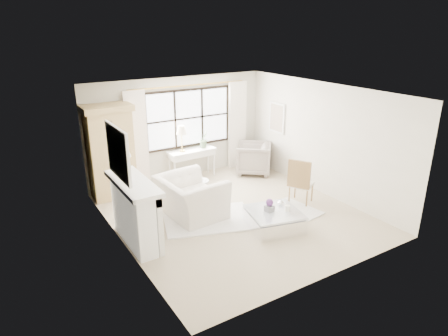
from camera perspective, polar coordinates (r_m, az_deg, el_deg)
The scene contains 32 objects.
floor at distance 8.88m, azimuth 1.57°, elevation -6.60°, with size 5.50×5.50×0.00m, color #C6B393.
ceiling at distance 8.05m, azimuth 1.75°, elevation 10.87°, with size 5.50×5.50×0.00m, color white.
wall_back at distance 10.68m, azimuth -6.52°, elevation 5.62°, with size 5.00×5.00×0.00m, color beige.
wall_front at distance 6.41m, azimuth 15.33°, elevation -4.91°, with size 5.00×5.00×0.00m, color silver.
wall_left at distance 7.37m, azimuth -14.82°, elevation -1.55°, with size 5.50×5.50×0.00m, color beige.
wall_right at distance 9.91m, azimuth 13.86°, elevation 4.04°, with size 5.50×5.50×0.00m, color silver.
window_pane at distance 10.73m, azimuth -5.07°, elevation 7.12°, with size 2.40×0.02×1.50m, color white.
window_frame at distance 10.72m, azimuth -5.04°, elevation 7.11°, with size 2.50×0.04×1.50m, color black, non-canonical shape.
curtain_rod at distance 10.52m, azimuth -5.06°, elevation 11.68°, with size 0.04×0.04×3.30m, color #BD9241.
curtain_left at distance 10.18m, azimuth -12.36°, elevation 3.91°, with size 0.55×0.10×2.47m, color silver.
curtain_right at distance 11.48m, azimuth 1.89°, elevation 6.16°, with size 0.55×0.10×2.47m, color white.
fireplace at distance 7.71m, azimuth -12.76°, elevation -6.10°, with size 0.58×1.66×1.26m.
mirror_frame at distance 7.22m, azimuth -14.93°, elevation 2.12°, with size 0.05×1.15×0.95m, color white.
mirror_glass at distance 7.23m, azimuth -14.71°, elevation 2.16°, with size 0.02×1.00×0.80m, color silver.
art_frame at distance 11.05m, azimuth 7.58°, elevation 7.14°, with size 0.04×0.62×0.82m, color white.
art_canvas at distance 11.04m, azimuth 7.50°, elevation 7.13°, with size 0.01×0.52×0.72m, color #B8A58E.
mantel_lamp at distance 7.78m, azimuth -13.97°, elevation 2.04°, with size 0.22×0.22×0.51m.
armoire at distance 9.75m, azimuth -15.91°, elevation 2.30°, with size 1.12×0.71×2.24m.
console_table at distance 10.79m, azimuth -4.57°, elevation 0.58°, with size 1.31×0.49×0.80m.
console_lamp at distance 10.42m, azimuth -6.09°, elevation 5.32°, with size 0.28×0.28×0.69m.
orchid_plant at distance 10.78m, azimuth -2.89°, elevation 4.14°, with size 0.26×0.21×0.47m, color #526D49.
side_table at distance 9.44m, azimuth -3.37°, elevation -2.76°, with size 0.40×0.40×0.51m.
rug_left at distance 8.63m, azimuth -2.21°, elevation -7.31°, with size 1.88×1.32×0.03m, color white.
rug_right at distance 8.93m, azimuth 8.52°, elevation -6.57°, with size 1.50×1.12×0.03m, color silver.
club_armchair at distance 8.64m, azimuth -4.74°, elevation -4.20°, with size 1.37×1.20×0.89m, color white.
wingback_chair at distance 11.16m, azimuth 4.22°, elevation 1.40°, with size 0.92×0.94×0.86m, color gray.
french_chair at distance 9.46m, azimuth 10.89°, elevation -3.18°, with size 0.66×0.66×1.08m.
coffee_table at distance 8.30m, azimuth 7.14°, elevation -7.34°, with size 1.20×1.20×0.38m.
planter_box at distance 8.17m, azimuth 6.49°, elevation -5.77°, with size 0.16×0.16×0.12m, color gray.
planter_flowers at distance 8.11m, azimuth 6.53°, elevation -4.91°, with size 0.15×0.15×0.15m, color #613078.
pillar_candle at distance 8.23m, azimuth 9.07°, elevation -5.70°, with size 0.10×0.10×0.12m, color white.
coffee_vase at distance 8.46m, azimuth 8.11°, elevation -4.86°, with size 0.13×0.13×0.14m, color white.
Camera 1 is at (-4.39, -6.63, 3.97)m, focal length 32.00 mm.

